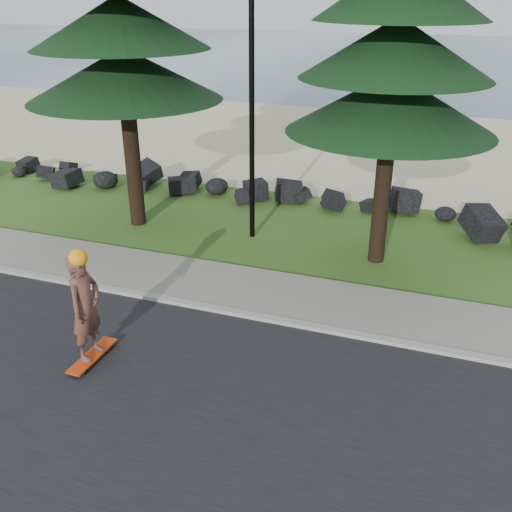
{
  "coord_description": "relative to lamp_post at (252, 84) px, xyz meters",
  "views": [
    {
      "loc": [
        4.97,
        -10.6,
        6.36
      ],
      "look_at": [
        1.24,
        0.0,
        1.01
      ],
      "focal_mm": 40.0,
      "sensor_mm": 36.0,
      "label": 1
    }
  ],
  "objects": [
    {
      "name": "road",
      "position": [
        0.0,
        -7.7,
        -4.12
      ],
      "size": [
        160.0,
        7.0,
        0.02
      ],
      "primitive_type": "cube",
      "color": "black",
      "rests_on": "ground"
    },
    {
      "name": "ground",
      "position": [
        0.0,
        -3.2,
        -4.13
      ],
      "size": [
        160.0,
        160.0,
        0.0
      ],
      "primitive_type": "plane",
      "color": "#34561A",
      "rests_on": "ground"
    },
    {
      "name": "beach_sand",
      "position": [
        0.0,
        11.3,
        -4.13
      ],
      "size": [
        160.0,
        15.0,
        0.01
      ],
      "primitive_type": "cube",
      "color": "tan",
      "rests_on": "ground"
    },
    {
      "name": "skateboarder",
      "position": [
        -0.83,
        -6.52,
        -2.99
      ],
      "size": [
        0.5,
        1.23,
        2.28
      ],
      "rotation": [
        0.0,
        0.0,
        1.56
      ],
      "color": "#C3350B",
      "rests_on": "ground"
    },
    {
      "name": "sidewalk",
      "position": [
        0.0,
        -3.0,
        -4.09
      ],
      "size": [
        160.0,
        2.0,
        0.08
      ],
      "primitive_type": "cube",
      "color": "gray",
      "rests_on": "ground"
    },
    {
      "name": "lamp_post",
      "position": [
        0.0,
        0.0,
        0.0
      ],
      "size": [
        0.25,
        0.14,
        8.14
      ],
      "color": "black",
      "rests_on": "ground"
    },
    {
      "name": "kerb",
      "position": [
        0.0,
        -4.1,
        -4.08
      ],
      "size": [
        160.0,
        0.2,
        0.1
      ],
      "primitive_type": "cube",
      "color": "gray",
      "rests_on": "ground"
    },
    {
      "name": "ocean",
      "position": [
        0.0,
        47.8,
        -4.13
      ],
      "size": [
        160.0,
        58.0,
        0.01
      ],
      "primitive_type": "cube",
      "color": "#345564",
      "rests_on": "ground"
    },
    {
      "name": "seawall_boulders",
      "position": [
        0.0,
        2.4,
        -4.13
      ],
      "size": [
        60.0,
        2.4,
        1.1
      ],
      "primitive_type": null,
      "color": "black",
      "rests_on": "ground"
    }
  ]
}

